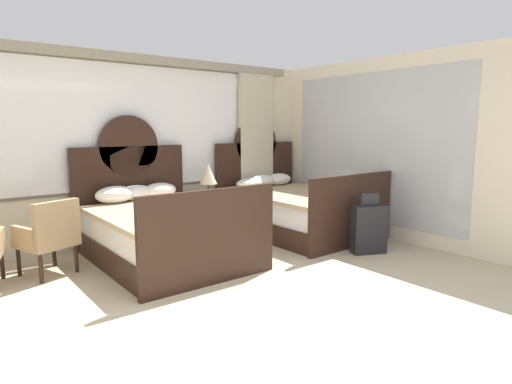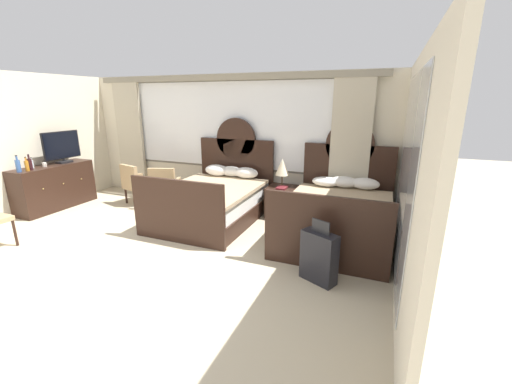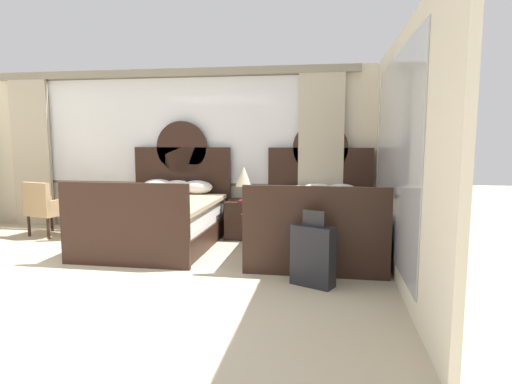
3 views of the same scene
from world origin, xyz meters
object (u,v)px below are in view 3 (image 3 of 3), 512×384
at_px(armchair_by_window_left, 88,207).
at_px(table_lamp_on_nightstand, 244,177).
at_px(suitcase_on_floor, 313,255).
at_px(bed_near_mirror, 318,223).
at_px(nightstand_between_beds, 245,219).
at_px(armchair_by_window_centre, 45,206).
at_px(book_on_nightstand, 245,201).
at_px(bed_near_window, 160,218).

bearing_deg(armchair_by_window_left, table_lamp_on_nightstand, 11.16).
xyz_separation_m(armchair_by_window_left, suitcase_on_floor, (3.55, -1.67, -0.15)).
distance_m(bed_near_mirror, nightstand_between_beds, 1.32).
bearing_deg(suitcase_on_floor, armchair_by_window_left, 154.86).
height_order(bed_near_mirror, armchair_by_window_centre, bed_near_mirror).
relative_size(book_on_nightstand, suitcase_on_floor, 0.32).
relative_size(nightstand_between_beds, armchair_by_window_left, 0.67).
height_order(table_lamp_on_nightstand, armchair_by_window_left, table_lamp_on_nightstand).
distance_m(nightstand_between_beds, armchair_by_window_centre, 3.20).
bearing_deg(bed_near_window, suitcase_on_floor, -32.26).
bearing_deg(table_lamp_on_nightstand, suitcase_on_floor, -61.48).
height_order(bed_near_mirror, nightstand_between_beds, bed_near_mirror).
relative_size(book_on_nightstand, armchair_by_window_centre, 0.30).
bearing_deg(table_lamp_on_nightstand, book_on_nightstand, -72.01).
bearing_deg(table_lamp_on_nightstand, bed_near_mirror, -30.88).
bearing_deg(armchair_by_window_left, nightstand_between_beds, 10.12).
height_order(bed_near_window, bed_near_mirror, same).
height_order(table_lamp_on_nightstand, suitcase_on_floor, table_lamp_on_nightstand).
relative_size(bed_near_mirror, armchair_by_window_left, 2.54).
relative_size(bed_near_window, armchair_by_window_centre, 2.54).
bearing_deg(table_lamp_on_nightstand, nightstand_between_beds, -54.57).
distance_m(bed_near_mirror, suitcase_on_floor, 1.44).
relative_size(bed_near_window, bed_near_mirror, 1.00).
bearing_deg(armchair_by_window_centre, armchair_by_window_left, 0.13).
distance_m(book_on_nightstand, armchair_by_window_centre, 3.20).
distance_m(armchair_by_window_left, armchair_by_window_centre, 0.74).
height_order(armchair_by_window_left, armchair_by_window_centre, same).
xyz_separation_m(bed_near_mirror, table_lamp_on_nightstand, (-1.17, 0.70, 0.57)).
relative_size(table_lamp_on_nightstand, armchair_by_window_centre, 0.61).
bearing_deg(bed_near_mirror, nightstand_between_beds, 149.98).
bearing_deg(table_lamp_on_nightstand, bed_near_window, -147.83).
xyz_separation_m(bed_near_mirror, book_on_nightstand, (-1.12, 0.55, 0.21)).
bearing_deg(table_lamp_on_nightstand, armchair_by_window_left, -168.84).
xyz_separation_m(bed_near_window, armchair_by_window_left, (-1.27, 0.23, 0.09)).
xyz_separation_m(nightstand_between_beds, table_lamp_on_nightstand, (-0.03, 0.04, 0.66)).
height_order(armchair_by_window_left, suitcase_on_floor, armchair_by_window_left).
xyz_separation_m(table_lamp_on_nightstand, book_on_nightstand, (0.05, -0.15, -0.36)).
distance_m(table_lamp_on_nightstand, book_on_nightstand, 0.39).
bearing_deg(bed_near_mirror, armchair_by_window_centre, 176.98).
xyz_separation_m(bed_near_window, suitcase_on_floor, (2.28, -1.44, -0.06)).
bearing_deg(book_on_nightstand, suitcase_on_floor, -60.75).
xyz_separation_m(bed_near_mirror, suitcase_on_floor, (-0.01, -1.44, -0.06)).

